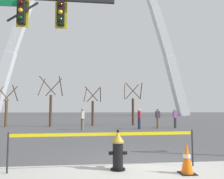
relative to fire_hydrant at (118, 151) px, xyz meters
The scene contains 14 objects.
ground_plane 0.97m from the fire_hydrant, 37.54° to the left, with size 240.00×240.00×0.00m, color #474749.
fire_hydrant is the anchor object (origin of this frame).
caution_tape_barrier 0.36m from the fire_hydrant, 163.54° to the left, with size 4.71×0.23×0.96m.
traffic_cone_by_hydrant 1.65m from the fire_hydrant, 18.48° to the right, with size 0.36×0.36×0.73m.
traffic_signal_gantry 5.61m from the fire_hydrant, 142.94° to the left, with size 5.02×0.44×6.00m.
monument_arch 53.71m from the fire_hydrant, 89.21° to the left, with size 47.52×2.27×52.04m.
tree_far_left 17.23m from the fire_hydrant, 116.94° to the left, with size 1.70×1.71×3.66m.
tree_left_mid 15.61m from the fire_hydrant, 104.68° to the left, with size 2.03×2.04×4.40m.
tree_center_left 15.97m from the fire_hydrant, 90.70° to the left, with size 1.69×1.70×3.64m.
tree_center_right 16.70m from the fire_hydrant, 77.10° to the left, with size 1.88×1.89×4.08m.
pedestrian_walking_left 12.21m from the fire_hydrant, 74.36° to the left, with size 0.30×0.39×1.59m.
pedestrian_standing_center 14.12m from the fire_hydrant, 62.60° to the left, with size 0.36×0.24×1.59m.
pedestrian_walking_right 11.35m from the fire_hydrant, 95.39° to the left, with size 0.29×0.38×1.59m.
pedestrian_near_trees 13.23m from the fire_hydrant, 68.08° to the left, with size 0.37×0.25×1.59m.
Camera 1 is at (-1.46, -6.29, 1.50)m, focal length 36.76 mm.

